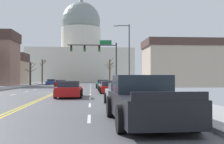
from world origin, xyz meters
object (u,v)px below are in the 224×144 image
at_px(sedan_oncoming_00, 61,83).
at_px(bicycle_parked, 129,87).
at_px(sedan_near_01, 106,86).
at_px(sedan_near_02, 109,87).
at_px(sedan_oncoming_01, 51,82).
at_px(sedan_near_00, 103,84).
at_px(signal_gantry, 99,53).
at_px(pedestrian_00, 131,81).
at_px(sedan_near_04, 125,95).
at_px(pickup_truck_near_05, 145,101).
at_px(sedan_near_03, 69,90).
at_px(street_lamp_right, 127,51).
at_px(pedestrian_01, 141,82).

bearing_deg(sedan_oncoming_00, bicycle_parked, -64.84).
relative_size(sedan_near_01, sedan_near_02, 1.03).
xyz_separation_m(sedan_near_02, sedan_oncoming_01, (-10.52, 34.13, 0.01)).
height_order(sedan_near_01, sedan_oncoming_01, sedan_oncoming_01).
bearing_deg(sedan_near_02, sedan_near_01, 89.84).
xyz_separation_m(sedan_near_00, bicycle_parked, (2.46, -10.60, -0.09)).
distance_m(signal_gantry, sedan_oncoming_01, 20.61).
bearing_deg(pedestrian_00, sedan_near_04, -98.90).
bearing_deg(sedan_near_04, pickup_truck_near_05, -90.07).
bearing_deg(pedestrian_00, sedan_near_03, -113.96).
bearing_deg(street_lamp_right, pedestrian_01, -76.32).
distance_m(street_lamp_right, pedestrian_00, 6.00).
height_order(sedan_near_01, sedan_near_03, sedan_near_03).
relative_size(pickup_truck_near_05, sedan_oncoming_00, 1.28).
xyz_separation_m(sedan_oncoming_00, pedestrian_01, (10.74, -20.83, 0.54)).
height_order(sedan_near_03, sedan_oncoming_01, sedan_near_03).
relative_size(sedan_near_03, bicycle_parked, 2.66).
xyz_separation_m(street_lamp_right, pedestrian_01, (0.94, -3.88, -3.69)).
bearing_deg(sedan_near_00, sedan_oncoming_00, 126.06).
relative_size(sedan_near_00, sedan_near_03, 0.92).
relative_size(signal_gantry, sedan_near_04, 1.73).
distance_m(sedan_oncoming_00, sedan_oncoming_01, 11.78).
xyz_separation_m(sedan_near_03, bicycle_parked, (5.87, 8.21, -0.10)).
bearing_deg(sedan_near_02, sedan_near_03, -121.80).
bearing_deg(sedan_near_03, pickup_truck_near_05, -74.47).
relative_size(sedan_near_00, pedestrian_01, 2.55).
height_order(street_lamp_right, sedan_near_03, street_lamp_right).
bearing_deg(pedestrian_01, sedan_near_01, 131.30).
bearing_deg(pickup_truck_near_05, sedan_oncoming_00, 99.94).
distance_m(sedan_near_01, sedan_oncoming_00, 18.37).
distance_m(sedan_oncoming_00, pedestrian_01, 23.44).
height_order(signal_gantry, sedan_near_02, signal_gantry).
relative_size(street_lamp_right, sedan_near_01, 1.80).
xyz_separation_m(signal_gantry, sedan_near_00, (0.39, -3.71, -4.90)).
height_order(signal_gantry, sedan_near_00, signal_gantry).
bearing_deg(sedan_near_01, street_lamp_right, -1.75).
bearing_deg(sedan_oncoming_00, pickup_truck_near_05, -80.06).
bearing_deg(sedan_oncoming_00, sedan_near_04, -78.42).
distance_m(sedan_near_01, sedan_oncoming_01, 30.09).
bearing_deg(sedan_near_04, sedan_near_03, 117.39).
xyz_separation_m(sedan_near_00, sedan_near_03, (-3.40, -18.82, 0.01)).
relative_size(sedan_near_02, sedan_near_03, 0.91).
relative_size(street_lamp_right, sedan_near_02, 1.84).
height_order(sedan_oncoming_00, pedestrian_01, pedestrian_01).
relative_size(sedan_near_02, bicycle_parked, 2.42).
relative_size(sedan_near_03, pickup_truck_near_05, 0.85).
height_order(sedan_near_02, sedan_oncoming_00, sedan_near_02).
height_order(sedan_near_00, sedan_near_01, sedan_near_00).
relative_size(sedan_oncoming_00, pedestrian_01, 2.56).
relative_size(sedan_near_02, pedestrian_00, 2.61).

